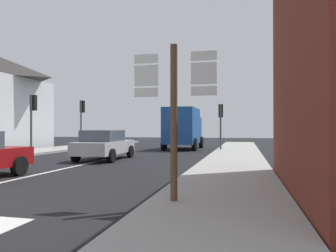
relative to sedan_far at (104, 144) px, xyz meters
name	(u,v)px	position (x,y,z in m)	size (l,w,h in m)	color
ground_plane	(104,160)	(0.03, -0.16, -0.76)	(80.00, 80.00, 0.00)	black
sidewalk_right	(232,167)	(6.33, -2.16, -0.69)	(2.82, 44.00, 0.14)	#9E9B96
lane_centre_stripe	(58,170)	(0.03, -4.16, -0.75)	(0.16, 12.00, 0.01)	silver
sedan_far	(104,144)	(0.00, 0.00, 0.00)	(2.07, 4.25, 1.47)	#B7BABF
delivery_truck	(183,127)	(2.32, 8.87, 0.89)	(2.50, 5.01, 3.05)	#19478C
route_sign_post	(174,110)	(5.44, -8.70, 1.15)	(1.66, 0.14, 3.20)	brown
traffic_light_near_left	(33,111)	(-5.16, 1.46, 1.84)	(0.30, 0.49, 3.51)	#47474C
traffic_light_far_left	(82,113)	(-5.16, 7.27, 1.96)	(0.30, 0.49, 3.68)	#47474C
traffic_light_far_right	(221,116)	(5.22, 7.44, 1.63)	(0.30, 0.49, 3.23)	#47474C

